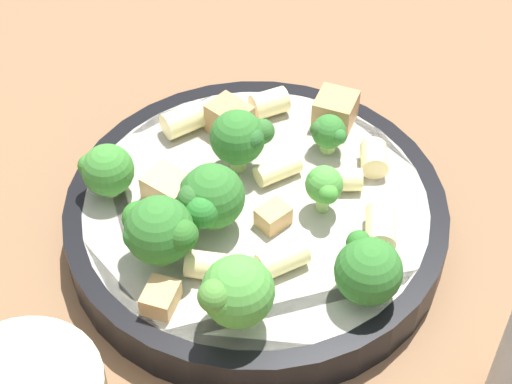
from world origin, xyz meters
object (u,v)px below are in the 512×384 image
object	(u,v)px
broccoli_floret_6	(231,292)
broccoli_floret_7	(329,133)
rigatoni_5	(209,266)
broccoli_floret_5	(240,138)
broccoli_floret_4	(209,198)
rigatoni_1	(282,259)
chicken_chunk_2	(161,298)
broccoli_floret_1	(107,173)
chicken_chunk_4	(169,186)
rigatoni_4	(184,120)
chicken_chunk_3	(273,217)
rigatoni_0	(381,227)
rigatoni_3	(273,103)
chicken_chunk_1	(336,109)
rigatoni_7	(278,170)
rigatoni_2	(343,180)
broccoli_floret_2	(369,269)
broccoli_floret_3	(158,230)
rigatoni_6	(374,158)
pasta_bowl	(256,216)
chicken_chunk_0	(230,119)

from	to	relation	value
broccoli_floret_6	broccoli_floret_7	world-z (taller)	broccoli_floret_6
rigatoni_5	broccoli_floret_5	bearing A→B (deg)	-5.06
broccoli_floret_4	broccoli_floret_7	xyz separation A→B (m)	(0.07, -0.07, -0.01)
rigatoni_1	chicken_chunk_2	xyz separation A→B (m)	(-0.03, 0.06, -0.00)
broccoli_floret_1	chicken_chunk_4	xyz separation A→B (m)	(0.00, -0.04, -0.01)
broccoli_floret_1	rigatoni_4	size ratio (longest dim) A/B	1.25
chicken_chunk_3	chicken_chunk_4	xyz separation A→B (m)	(0.02, 0.06, 0.00)
broccoli_floret_6	rigatoni_1	bearing A→B (deg)	-29.84
broccoli_floret_4	rigatoni_1	bearing A→B (deg)	-119.99
rigatoni_0	rigatoni_4	world-z (taller)	same
rigatoni_3	chicken_chunk_1	bearing A→B (deg)	-94.06
chicken_chunk_3	rigatoni_7	bearing A→B (deg)	0.91
broccoli_floret_7	rigatoni_2	bearing A→B (deg)	-161.96
broccoli_floret_2	broccoli_floret_5	bearing A→B (deg)	41.66
broccoli_floret_3	broccoli_floret_2	bearing A→B (deg)	-94.84
rigatoni_3	rigatoni_6	distance (m)	0.08
broccoli_floret_3	rigatoni_5	world-z (taller)	broccoli_floret_3
broccoli_floret_6	chicken_chunk_3	bearing A→B (deg)	-11.80
pasta_bowl	rigatoni_0	bearing A→B (deg)	-104.47
broccoli_floret_3	rigatoni_4	world-z (taller)	broccoli_floret_3
rigatoni_1	rigatoni_5	distance (m)	0.04
broccoli_floret_5	rigatoni_6	distance (m)	0.09
broccoli_floret_3	rigatoni_0	bearing A→B (deg)	-75.54
rigatoni_1	rigatoni_2	world-z (taller)	rigatoni_1
rigatoni_1	rigatoni_7	distance (m)	0.07
rigatoni_5	rigatoni_7	xyz separation A→B (m)	(0.08, -0.03, -0.00)
broccoli_floret_7	chicken_chunk_4	world-z (taller)	broccoli_floret_7
pasta_bowl	rigatoni_2	size ratio (longest dim) A/B	9.85
broccoli_floret_1	rigatoni_5	xyz separation A→B (m)	(-0.05, -0.07, -0.01)
rigatoni_2	chicken_chunk_1	size ratio (longest dim) A/B	0.93
broccoli_floret_7	rigatoni_0	world-z (taller)	broccoli_floret_7
rigatoni_6	rigatoni_7	size ratio (longest dim) A/B	0.74
rigatoni_1	rigatoni_5	world-z (taller)	same
rigatoni_2	chicken_chunk_4	size ratio (longest dim) A/B	0.85
broccoli_floret_3	broccoli_floret_4	distance (m)	0.04
broccoli_floret_6	chicken_chunk_0	bearing A→B (deg)	7.68
rigatoni_2	rigatoni_4	bearing A→B (deg)	68.24
chicken_chunk_1	chicken_chunk_2	size ratio (longest dim) A/B	1.24
broccoli_floret_1	rigatoni_2	world-z (taller)	broccoli_floret_1
pasta_bowl	chicken_chunk_2	world-z (taller)	chicken_chunk_2
rigatoni_1	chicken_chunk_4	bearing A→B (deg)	56.19
broccoli_floret_5	broccoli_floret_3	bearing A→B (deg)	156.05
rigatoni_0	chicken_chunk_1	distance (m)	0.10
rigatoni_0	rigatoni_4	size ratio (longest dim) A/B	0.99
pasta_bowl	chicken_chunk_2	size ratio (longest dim) A/B	11.33
broccoli_floret_1	chicken_chunk_1	size ratio (longest dim) A/B	1.37
rigatoni_0	chicken_chunk_1	bearing A→B (deg)	16.95
rigatoni_7	broccoli_floret_2	bearing A→B (deg)	-146.35
broccoli_floret_5	chicken_chunk_4	xyz separation A→B (m)	(-0.03, 0.04, -0.02)
broccoli_floret_4	rigatoni_3	bearing A→B (deg)	-14.45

